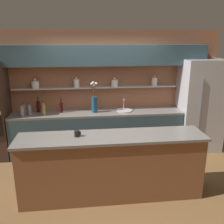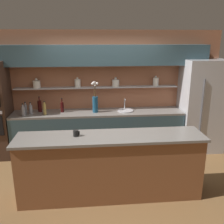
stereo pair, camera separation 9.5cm
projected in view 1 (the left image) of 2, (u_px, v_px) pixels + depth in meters
ground_plane at (109, 181)px, 4.41m from camera, size 12.00×12.00×0.00m
back_wall_unit at (101, 80)px, 5.43m from camera, size 5.20×0.44×2.60m
back_counter_unit at (98, 132)px, 5.44m from camera, size 3.61×0.62×0.92m
island_counter at (112, 166)px, 3.88m from camera, size 2.85×0.61×1.02m
refrigerator at (200, 105)px, 5.51m from camera, size 0.90×0.73×2.00m
flower_vase at (94, 102)px, 5.22m from camera, size 0.15×0.17×0.66m
sink_fixture at (124, 110)px, 5.38m from camera, size 0.34×0.34×0.25m
bottle_spirit_0 at (22, 111)px, 4.98m from camera, size 0.08×0.08×0.25m
bottle_wine_1 at (38, 106)px, 5.27m from camera, size 0.08×0.08×0.33m
bottle_wine_2 at (61, 107)px, 5.24m from camera, size 0.07×0.07×0.30m
bottle_spirit_3 at (44, 109)px, 5.06m from camera, size 0.06×0.06×0.28m
bottle_spirit_4 at (30, 110)px, 5.11m from camera, size 0.07×0.07×0.24m
bottle_spirit_5 at (24, 109)px, 5.14m from camera, size 0.06×0.06×0.24m
coffee_mug at (77, 134)px, 3.70m from camera, size 0.10×0.08×0.09m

